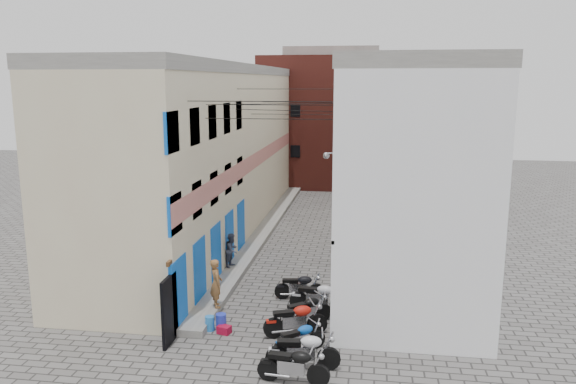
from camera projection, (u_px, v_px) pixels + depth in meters
The scene contains 21 objects.
ground at pixel (251, 342), 17.82m from camera, with size 90.00×90.00×0.00m, color #575552.
plinth at pixel (265, 230), 30.71m from camera, with size 0.90×26.00×0.25m, color slate.
building_left at pixel (211, 150), 30.23m from camera, with size 5.10×27.00×9.00m.
building_right at pixel (399, 153), 28.83m from camera, with size 5.94×26.00×9.00m.
building_far_brick_left at pixel (301, 121), 44.30m from camera, with size 6.00×6.00×10.00m, color maroon.
building_far_brick_right at pixel (364, 133), 45.71m from camera, with size 5.00×6.00×8.00m, color maroon.
building_far_concrete at pixel (331, 111), 49.73m from camera, with size 8.00×5.00×11.00m, color slate.
far_shopfront at pixel (322, 175), 42.04m from camera, with size 2.00×0.30×2.40m, color black.
overhead_wires at pixel (287, 106), 23.85m from camera, with size 5.80×13.02×1.32m.
motorcycle_a at pixel (293, 363), 15.31m from camera, with size 0.64×2.04×1.18m, color black, non-canonical shape.
motorcycle_b at pixel (303, 349), 16.04m from camera, with size 0.69×2.17×1.26m, color silver, non-canonical shape.
motorcycle_c at pixel (300, 337), 17.07m from camera, with size 0.56×1.78×1.03m, color #0B47A6, non-canonical shape.
motorcycle_d at pixel (295, 318), 18.18m from camera, with size 0.67×2.13×1.24m, color #B2170C, non-canonical shape.
motorcycle_e at pixel (306, 309), 18.99m from camera, with size 0.62×1.97×1.14m, color black, non-canonical shape.
motorcycle_f at pixel (319, 295), 20.06m from camera, with size 0.68×2.15×1.25m, color silver, non-canonical shape.
motorcycle_g at pixel (300, 285), 21.28m from camera, with size 0.60×1.90×1.10m, color black, non-canonical shape.
person_a at pixel (216, 283), 19.85m from camera, with size 0.64×0.42×1.76m, color #976537.
person_b at pixel (232, 250), 24.21m from camera, with size 0.72×0.56×1.47m, color #3A4157.
water_jug_near at pixel (210, 323), 18.64m from camera, with size 0.31×0.31×0.49m, color #2B84DA.
water_jug_far at pixel (221, 322), 18.68m from camera, with size 0.35×0.35×0.55m, color #2536BB.
red_crate at pixel (224, 330), 18.43m from camera, with size 0.42×0.31×0.26m, color #A20B2B.
Camera 1 is at (3.61, -16.20, 8.17)m, focal length 35.00 mm.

